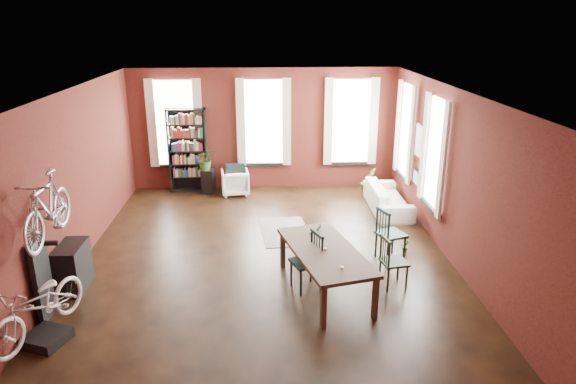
{
  "coord_description": "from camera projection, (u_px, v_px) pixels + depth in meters",
  "views": [
    {
      "loc": [
        -0.02,
        -8.88,
        4.41
      ],
      "look_at": [
        0.45,
        0.6,
        1.17
      ],
      "focal_mm": 32.0,
      "sensor_mm": 36.0,
      "label": 1
    }
  ],
  "objects": [
    {
      "name": "dining_chair_a",
      "position": [
        306.0,
        262.0,
        8.64
      ],
      "size": [
        0.6,
        0.6,
        1.01
      ],
      "primitive_type": "cube",
      "rotation": [
        0.0,
        0.0,
        -1.19
      ],
      "color": "#173331",
      "rests_on": "ground"
    },
    {
      "name": "bicycle_hung",
      "position": [
        44.0,
        186.0,
        7.29
      ],
      "size": [
        0.47,
        1.0,
        1.66
      ],
      "primitive_type": "imported",
      "color": "#A5A8AD",
      "rests_on": "bike_wall_rack"
    },
    {
      "name": "dining_chair_c",
      "position": [
        394.0,
        262.0,
        8.75
      ],
      "size": [
        0.49,
        0.49,
        0.91
      ],
      "primitive_type": "cube",
      "rotation": [
        0.0,
        0.0,
        1.76
      ],
      "color": "black",
      "rests_on": "ground"
    },
    {
      "name": "cream_sofa",
      "position": [
        388.0,
        194.0,
        12.29
      ],
      "size": [
        0.61,
        2.08,
        0.81
      ],
      "primitive_type": "imported",
      "rotation": [
        0.0,
        0.0,
        1.57
      ],
      "color": "beige",
      "rests_on": "ground"
    },
    {
      "name": "bicycle_floor",
      "position": [
        34.0,
        279.0,
        6.99
      ],
      "size": [
        0.88,
        1.07,
        1.74
      ],
      "primitive_type": "imported",
      "rotation": [
        0.0,
        0.0,
        -0.35
      ],
      "color": "silver",
      "rests_on": "bike_trainer"
    },
    {
      "name": "dining_table",
      "position": [
        325.0,
        270.0,
        8.62
      ],
      "size": [
        1.54,
        2.41,
        0.76
      ],
      "primitive_type": "cube",
      "rotation": [
        0.0,
        0.0,
        0.26
      ],
      "color": "#4D3D2E",
      "rests_on": "ground"
    },
    {
      "name": "console_table",
      "position": [
        73.0,
        267.0,
        8.69
      ],
      "size": [
        0.4,
        0.8,
        0.8
      ],
      "primitive_type": "cube",
      "color": "black",
      "rests_on": "ground"
    },
    {
      "name": "plant_by_sofa",
      "position": [
        368.0,
        189.0,
        13.36
      ],
      "size": [
        0.68,
        0.86,
        0.34
      ],
      "primitive_type": "imported",
      "rotation": [
        0.0,
        0.0,
        0.41
      ],
      "color": "#335923",
      "rests_on": "ground"
    },
    {
      "name": "plant_small",
      "position": [
        404.0,
        249.0,
        10.13
      ],
      "size": [
        0.37,
        0.42,
        0.13
      ],
      "primitive_type": "imported",
      "rotation": [
        0.0,
        0.0,
        0.6
      ],
      "color": "#355A24",
      "rests_on": "ground"
    },
    {
      "name": "plant_stand",
      "position": [
        208.0,
        181.0,
        13.5
      ],
      "size": [
        0.37,
        0.37,
        0.63
      ],
      "primitive_type": "cube",
      "rotation": [
        0.0,
        0.0,
        -0.18
      ],
      "color": "black",
      "rests_on": "ground"
    },
    {
      "name": "room",
      "position": [
        278.0,
        144.0,
        9.73
      ],
      "size": [
        9.0,
        9.04,
        3.22
      ],
      "color": "black",
      "rests_on": "ground"
    },
    {
      "name": "dining_chair_b",
      "position": [
        308.0,
        247.0,
        9.41
      ],
      "size": [
        0.5,
        0.5,
        0.84
      ],
      "primitive_type": "cube",
      "rotation": [
        0.0,
        0.0,
        -1.94
      ],
      "color": "black",
      "rests_on": "ground"
    },
    {
      "name": "dining_chair_d",
      "position": [
        391.0,
        234.0,
        9.72
      ],
      "size": [
        0.62,
        0.62,
        1.03
      ],
      "primitive_type": "cube",
      "rotation": [
        0.0,
        0.0,
        1.94
      ],
      "color": "#1A3938",
      "rests_on": "ground"
    },
    {
      "name": "bike_trainer",
      "position": [
        47.0,
        338.0,
        7.31
      ],
      "size": [
        0.69,
        0.69,
        0.15
      ],
      "primitive_type": "cube",
      "rotation": [
        0.0,
        0.0,
        -0.37
      ],
      "color": "black",
      "rests_on": "ground"
    },
    {
      "name": "white_armchair",
      "position": [
        235.0,
        181.0,
        13.38
      ],
      "size": [
        0.76,
        0.72,
        0.71
      ],
      "primitive_type": "imported",
      "rotation": [
        0.0,
        0.0,
        3.26
      ],
      "color": "white",
      "rests_on": "ground"
    },
    {
      "name": "bike_wall_rack",
      "position": [
        42.0,
        280.0,
        7.75
      ],
      "size": [
        0.16,
        0.6,
        1.3
      ],
      "primitive_type": "cube",
      "color": "black",
      "rests_on": "ground"
    },
    {
      "name": "plant_on_stand",
      "position": [
        206.0,
        162.0,
        13.3
      ],
      "size": [
        0.7,
        0.73,
        0.46
      ],
      "primitive_type": "imported",
      "rotation": [
        0.0,
        0.0,
        0.34
      ],
      "color": "#2E5522",
      "rests_on": "plant_stand"
    },
    {
      "name": "striped_rug",
      "position": [
        285.0,
        231.0,
        11.13
      ],
      "size": [
        1.17,
        1.71,
        0.01
      ],
      "primitive_type": "cube",
      "rotation": [
        0.0,
        0.0,
        0.11
      ],
      "color": "black",
      "rests_on": "ground"
    },
    {
      "name": "bookshelf",
      "position": [
        188.0,
        151.0,
        13.44
      ],
      "size": [
        1.0,
        0.32,
        2.2
      ],
      "primitive_type": "cube",
      "color": "black",
      "rests_on": "ground"
    }
  ]
}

